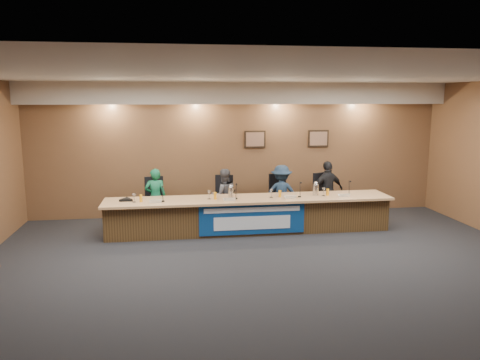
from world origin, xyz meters
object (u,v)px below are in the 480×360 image
object	(u,v)px
banner	(252,219)
speakerphone	(126,200)
office_chair_a	(156,204)
office_chair_b	(223,202)
dais_body	(249,215)
panelist_b	(224,196)
office_chair_c	(280,200)
office_chair_d	(326,199)
panelist_c	(281,193)
carafe_mid	(231,192)
carafe_right	(316,190)
panelist_a	(156,197)
panelist_d	(328,190)

from	to	relation	value
banner	speakerphone	xyz separation A→B (m)	(-2.57, 0.44, 0.40)
office_chair_a	speakerphone	bearing A→B (deg)	-135.72
office_chair_a	office_chair_b	bearing A→B (deg)	-10.87
dais_body	panelist_b	size ratio (longest dim) A/B	4.74
panelist_b	office_chair_b	distance (m)	0.18
office_chair_c	office_chair_d	xyz separation A→B (m)	(1.12, 0.00, 0.00)
office_chair_a	speakerphone	world-z (taller)	speakerphone
panelist_b	office_chair_a	xyz separation A→B (m)	(-1.54, 0.10, -0.15)
banner	panelist_c	size ratio (longest dim) A/B	1.67
carafe_mid	carafe_right	xyz separation A→B (m)	(1.85, -0.05, 0.01)
panelist_b	speakerphone	distance (m)	2.23
panelist_c	speakerphone	bearing A→B (deg)	21.42
banner	panelist_a	bearing A→B (deg)	149.86
office_chair_b	carafe_mid	world-z (taller)	carafe_mid
office_chair_a	panelist_a	bearing A→B (deg)	-100.87
carafe_right	panelist_b	bearing A→B (deg)	158.28
dais_body	carafe_mid	xyz separation A→B (m)	(-0.39, 0.03, 0.51)
panelist_b	office_chair_b	xyz separation A→B (m)	(0.00, 0.10, -0.15)
office_chair_b	carafe_right	xyz separation A→B (m)	(1.92, -0.87, 0.39)
dais_body	panelist_d	distance (m)	2.16
banner	panelist_a	xyz separation A→B (m)	(-2.00, 1.16, 0.27)
office_chair_d	carafe_right	size ratio (longest dim) A/B	1.96
dais_body	carafe_right	bearing A→B (deg)	-0.90
office_chair_b	speakerphone	distance (m)	2.28
panelist_a	office_chair_d	world-z (taller)	panelist_a
office_chair_d	carafe_mid	distance (m)	2.55
office_chair_a	carafe_mid	bearing A→B (deg)	-37.81
office_chair_b	speakerphone	size ratio (longest dim) A/B	1.50
panelist_a	office_chair_c	xyz separation A→B (m)	(2.88, 0.10, -0.17)
office_chair_c	speakerphone	size ratio (longest dim) A/B	1.50
office_chair_b	office_chair_d	size ratio (longest dim) A/B	1.00
panelist_c	speakerphone	size ratio (longest dim) A/B	4.12
banner	carafe_right	xyz separation A→B (m)	(1.46, 0.39, 0.49)
speakerphone	panelist_c	bearing A→B (deg)	11.77
panelist_a	speakerphone	xyz separation A→B (m)	(-0.57, -0.72, 0.12)
panelist_d	carafe_right	bearing A→B (deg)	40.60
office_chair_c	speakerphone	distance (m)	3.56
banner	carafe_right	size ratio (longest dim) A/B	9.00
dais_body	panelist_c	bearing A→B (deg)	40.14
panelist_b	panelist_d	world-z (taller)	panelist_d
dais_body	banner	world-z (taller)	banner
speakerphone	carafe_mid	bearing A→B (deg)	0.03
panelist_d	speakerphone	size ratio (longest dim) A/B	4.35
panelist_b	office_chair_a	world-z (taller)	panelist_b
office_chair_a	office_chair_d	bearing A→B (deg)	-10.87
panelist_d	office_chair_c	distance (m)	1.14
panelist_c	office_chair_c	xyz separation A→B (m)	(0.00, 0.10, -0.18)
panelist_d	carafe_right	size ratio (longest dim) A/B	5.70
dais_body	carafe_mid	distance (m)	0.64
dais_body	office_chair_c	xyz separation A→B (m)	(0.88, 0.84, 0.13)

